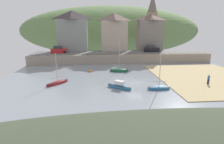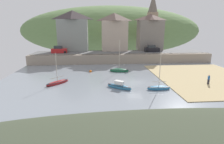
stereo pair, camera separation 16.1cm
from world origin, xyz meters
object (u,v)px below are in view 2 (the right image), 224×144
object	(u,v)px
waterfront_building_centre	(114,32)
parked_car_near_slipway	(59,50)
waterfront_building_left	(73,31)
motorboat_with_cabin	(58,82)
person_on_slipway	(209,79)
parked_car_by_wall	(152,49)
waterfront_building_right	(150,32)
sailboat_tall_mast	(119,86)
church_with_spire	(152,20)
rowboat_small_beached	(159,88)
fishing_boat_green	(119,70)
mooring_buoy	(90,71)

from	to	relation	value
waterfront_building_centre	parked_car_near_slipway	xyz separation A→B (m)	(-15.61, -4.50, -4.73)
waterfront_building_left	motorboat_with_cabin	xyz separation A→B (m)	(0.18, -24.93, -8.01)
waterfront_building_left	person_on_slipway	world-z (taller)	waterfront_building_left
motorboat_with_cabin	parked_car_by_wall	distance (m)	30.38
waterfront_building_right	sailboat_tall_mast	distance (m)	31.67
motorboat_with_cabin	waterfront_building_left	bearing A→B (deg)	43.90
waterfront_building_centre	person_on_slipway	distance (m)	31.19
waterfront_building_left	church_with_spire	world-z (taller)	church_with_spire
waterfront_building_centre	rowboat_small_beached	distance (m)	30.35
parked_car_near_slipway	church_with_spire	bearing A→B (deg)	13.87
waterfront_building_centre	parked_car_by_wall	size ratio (longest dim) A/B	2.59
waterfront_building_left	waterfront_building_right	xyz separation A→B (m)	(23.01, 0.00, -0.48)
rowboat_small_beached	parked_car_by_wall	world-z (taller)	rowboat_small_beached
rowboat_small_beached	waterfront_building_centre	bearing A→B (deg)	98.44
fishing_boat_green	motorboat_with_cabin	bearing A→B (deg)	-132.99
waterfront_building_centre	mooring_buoy	size ratio (longest dim) A/B	19.61
motorboat_with_cabin	mooring_buoy	world-z (taller)	motorboat_with_cabin
motorboat_with_cabin	fishing_boat_green	bearing A→B (deg)	-12.63
rowboat_small_beached	person_on_slipway	xyz separation A→B (m)	(9.03, 1.69, 0.70)
fishing_boat_green	rowboat_small_beached	bearing A→B (deg)	-55.08
waterfront_building_centre	person_on_slipway	xyz separation A→B (m)	(13.22, -27.38, -6.95)
motorboat_with_cabin	fishing_boat_green	size ratio (longest dim) A/B	0.79
waterfront_building_centre	fishing_boat_green	world-z (taller)	waterfront_building_centre
waterfront_building_centre	waterfront_building_left	bearing A→B (deg)	180.00
motorboat_with_cabin	fishing_boat_green	xyz separation A→B (m)	(11.41, 7.67, 0.06)
parked_car_near_slipway	rowboat_small_beached	bearing A→B (deg)	-54.05
rowboat_small_beached	parked_car_near_slipway	bearing A→B (deg)	129.10
parked_car_near_slipway	fishing_boat_green	bearing A→B (deg)	-43.17
motorboat_with_cabin	parked_car_by_wall	world-z (taller)	motorboat_with_cabin
waterfront_building_left	mooring_buoy	size ratio (longest dim) A/B	20.75
waterfront_building_left	person_on_slipway	distance (m)	38.02
parked_car_by_wall	rowboat_small_beached	bearing A→B (deg)	-99.98
sailboat_tall_mast	mooring_buoy	bearing A→B (deg)	149.13
motorboat_with_cabin	waterfront_building_centre	bearing A→B (deg)	17.87
rowboat_small_beached	waterfront_building_left	bearing A→B (deg)	119.55
mooring_buoy	waterfront_building_right	bearing A→B (deg)	44.41
parked_car_near_slipway	parked_car_by_wall	xyz separation A→B (m)	(25.95, 0.00, 0.00)
person_on_slipway	parked_car_by_wall	bearing A→B (deg)	97.18
waterfront_building_right	sailboat_tall_mast	bearing A→B (deg)	-114.37
waterfront_building_left	person_on_slipway	size ratio (longest dim) A/B	7.12
sailboat_tall_mast	mooring_buoy	size ratio (longest dim) A/B	7.18
church_with_spire	person_on_slipway	bearing A→B (deg)	-88.83
waterfront_building_centre	motorboat_with_cabin	size ratio (longest dim) A/B	2.01
waterfront_building_centre	waterfront_building_right	bearing A→B (deg)	0.00
church_with_spire	rowboat_small_beached	bearing A→B (deg)	-104.24
motorboat_with_cabin	parked_car_near_slipway	size ratio (longest dim) A/B	1.30
waterfront_building_right	church_with_spire	xyz separation A→B (m)	(1.71, 4.00, 3.56)
motorboat_with_cabin	church_with_spire	bearing A→B (deg)	3.18
waterfront_building_left	parked_car_near_slipway	xyz separation A→B (m)	(-3.47, -4.50, -5.05)
rowboat_small_beached	motorboat_with_cabin	xyz separation A→B (m)	(-16.14, 4.14, -0.03)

